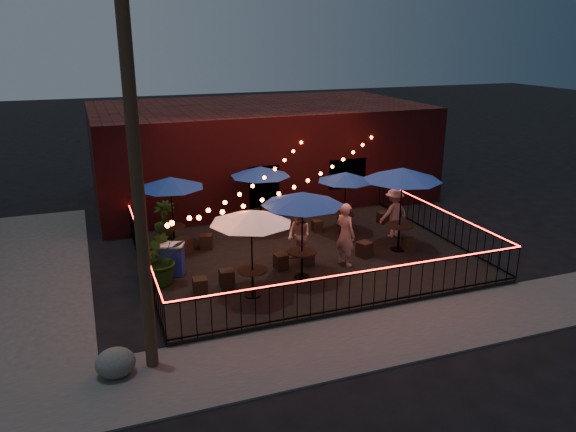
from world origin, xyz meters
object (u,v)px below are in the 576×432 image
(cafe_table_5, at_px, (346,177))
(boulder, at_px, (115,363))
(cafe_table_3, at_px, (260,172))
(utility_pole, at_px, (138,189))
(cafe_table_4, at_px, (403,175))
(cooler, at_px, (172,259))
(cafe_table_2, at_px, (302,200))
(cafe_table_0, at_px, (251,218))
(cafe_table_1, at_px, (170,183))

(cafe_table_5, relative_size, boulder, 2.55)
(cafe_table_3, height_order, boulder, cafe_table_3)
(utility_pole, height_order, cafe_table_5, utility_pole)
(cafe_table_4, distance_m, cooler, 7.58)
(utility_pole, relative_size, cafe_table_2, 2.73)
(boulder, bearing_deg, cafe_table_0, 32.79)
(cafe_table_2, height_order, boulder, cafe_table_2)
(cafe_table_0, height_order, cafe_table_3, cafe_table_0)
(cafe_table_0, relative_size, cafe_table_4, 0.87)
(cafe_table_4, xyz_separation_m, cafe_table_5, (-0.91, 2.16, -0.50))
(utility_pole, bearing_deg, cafe_table_3, 56.48)
(boulder, bearing_deg, cafe_table_1, 70.68)
(utility_pole, xyz_separation_m, cafe_table_0, (2.98, 2.29, -1.63))
(cafe_table_0, xyz_separation_m, cafe_table_1, (-1.38, 4.34, -0.01))
(cafe_table_2, bearing_deg, utility_pole, -147.73)
(cafe_table_2, relative_size, cafe_table_4, 1.05)
(cafe_table_0, distance_m, cooler, 3.32)
(cafe_table_4, distance_m, cafe_table_5, 2.40)
(cafe_table_4, bearing_deg, cafe_table_2, -166.30)
(cafe_table_4, bearing_deg, cooler, 175.34)
(cafe_table_1, height_order, cooler, cafe_table_1)
(cafe_table_3, distance_m, cafe_table_5, 2.99)
(cafe_table_0, relative_size, cafe_table_2, 0.83)
(cafe_table_2, distance_m, cafe_table_5, 4.22)
(cafe_table_2, bearing_deg, cafe_table_0, -158.47)
(boulder, bearing_deg, cafe_table_3, 52.98)
(cafe_table_0, distance_m, cafe_table_1, 4.55)
(cafe_table_3, bearing_deg, cafe_table_0, -110.32)
(utility_pole, bearing_deg, cafe_table_5, 38.68)
(cooler, height_order, boulder, cooler)
(cooler, bearing_deg, boulder, -91.67)
(cafe_table_0, bearing_deg, cafe_table_1, 107.70)
(cafe_table_4, bearing_deg, cafe_table_3, 136.46)
(cafe_table_1, bearing_deg, cafe_table_5, -5.57)
(cafe_table_5, bearing_deg, utility_pole, -141.32)
(cafe_table_4, bearing_deg, cafe_table_1, 158.20)
(cafe_table_2, relative_size, boulder, 3.39)
(utility_pole, distance_m, cafe_table_5, 9.84)
(cafe_table_1, xyz_separation_m, cafe_table_4, (6.86, -2.74, 0.31))
(cafe_table_1, bearing_deg, cafe_table_0, -72.30)
(cafe_table_1, distance_m, boulder, 7.44)
(cafe_table_3, xyz_separation_m, cooler, (-3.66, -2.84, -1.67))
(boulder, bearing_deg, utility_pole, 9.60)
(cafe_table_0, relative_size, boulder, 2.81)
(cafe_table_1, height_order, cafe_table_4, cafe_table_4)
(cafe_table_2, xyz_separation_m, cafe_table_3, (0.16, 4.36, -0.21))
(cafe_table_2, height_order, cafe_table_5, cafe_table_2)
(cafe_table_1, distance_m, cooler, 2.79)
(cafe_table_1, height_order, cafe_table_2, cafe_table_2)
(cafe_table_0, distance_m, boulder, 4.90)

